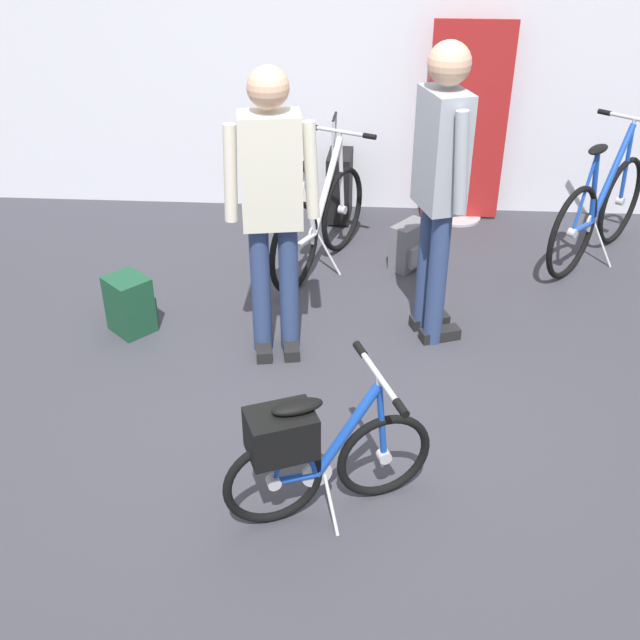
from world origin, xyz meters
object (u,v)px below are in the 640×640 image
(display_bike_right, at_px, (598,211))
(visitor_browsing, at_px, (272,201))
(floor_banner_stand, at_px, (466,136))
(display_bike_left, at_px, (320,222))
(folding_bike_foreground, at_px, (313,451))
(visitor_near_wall, at_px, (440,179))
(rolling_suitcase, at_px, (339,185))
(handbag_on_floor, at_px, (409,246))
(backpack_on_floor, at_px, (130,304))

(display_bike_right, distance_m, visitor_browsing, 2.57)
(floor_banner_stand, xyz_separation_m, display_bike_left, (-1.05, -0.93, -0.32))
(folding_bike_foreground, relative_size, visitor_near_wall, 0.52)
(floor_banner_stand, bearing_deg, display_bike_right, -35.95)
(folding_bike_foreground, height_order, rolling_suitcase, rolling_suitcase)
(visitor_browsing, bearing_deg, handbag_on_floor, 53.65)
(floor_banner_stand, xyz_separation_m, backpack_on_floor, (-2.14, -1.83, -0.50))
(display_bike_right, bearing_deg, rolling_suitcase, 162.55)
(visitor_browsing, xyz_separation_m, handbag_on_floor, (0.81, 1.10, -0.78))
(folding_bike_foreground, bearing_deg, display_bike_left, 93.09)
(visitor_near_wall, bearing_deg, display_bike_right, 42.12)
(display_bike_left, relative_size, rolling_suitcase, 1.47)
(floor_banner_stand, bearing_deg, folding_bike_foreground, -105.68)
(backpack_on_floor, bearing_deg, display_bike_left, 39.48)
(floor_banner_stand, bearing_deg, display_bike_left, -138.52)
(handbag_on_floor, bearing_deg, backpack_on_floor, -150.97)
(folding_bike_foreground, bearing_deg, visitor_browsing, 103.46)
(rolling_suitcase, bearing_deg, folding_bike_foreground, -89.50)
(display_bike_right, height_order, handbag_on_floor, display_bike_right)
(backpack_on_floor, bearing_deg, visitor_browsing, -9.29)
(folding_bike_foreground, bearing_deg, floor_banner_stand, 74.32)
(folding_bike_foreground, xyz_separation_m, rolling_suitcase, (-0.03, 3.21, -0.06))
(floor_banner_stand, height_order, handbag_on_floor, floor_banner_stand)
(floor_banner_stand, distance_m, handbag_on_floor, 1.10)
(folding_bike_foreground, distance_m, rolling_suitcase, 3.21)
(visitor_browsing, bearing_deg, folding_bike_foreground, -76.54)
(display_bike_right, height_order, visitor_browsing, visitor_browsing)
(display_bike_left, xyz_separation_m, rolling_suitcase, (0.10, 0.86, -0.07))
(display_bike_left, height_order, visitor_near_wall, visitor_near_wall)
(visitor_browsing, relative_size, handbag_on_floor, 4.98)
(folding_bike_foreground, distance_m, visitor_near_wall, 1.76)
(visitor_near_wall, relative_size, rolling_suitcase, 2.08)
(display_bike_right, distance_m, handbag_on_floor, 1.35)
(backpack_on_floor, bearing_deg, folding_bike_foreground, -50.05)
(backpack_on_floor, bearing_deg, handbag_on_floor, 29.03)
(display_bike_left, height_order, rolling_suitcase, display_bike_left)
(display_bike_right, distance_m, rolling_suitcase, 1.93)
(handbag_on_floor, bearing_deg, display_bike_right, 9.76)
(floor_banner_stand, relative_size, visitor_near_wall, 0.88)
(visitor_browsing, height_order, handbag_on_floor, visitor_browsing)
(visitor_near_wall, relative_size, backpack_on_floor, 4.83)
(floor_banner_stand, height_order, folding_bike_foreground, floor_banner_stand)
(handbag_on_floor, bearing_deg, folding_bike_foreground, -101.67)
(visitor_near_wall, relative_size, visitor_browsing, 1.05)
(display_bike_right, bearing_deg, handbag_on_floor, -170.24)
(folding_bike_foreground, xyz_separation_m, display_bike_left, (-0.13, 2.36, 0.00))
(floor_banner_stand, relative_size, display_bike_left, 1.24)
(display_bike_right, relative_size, visitor_near_wall, 0.65)
(visitor_browsing, bearing_deg, rolling_suitcase, 81.50)
(visitor_near_wall, bearing_deg, visitor_browsing, -166.36)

